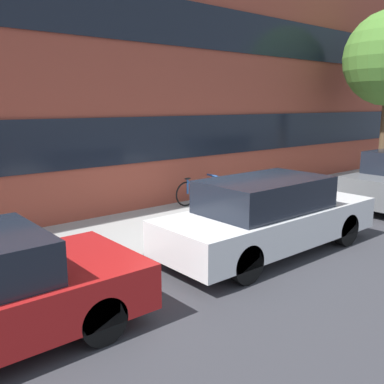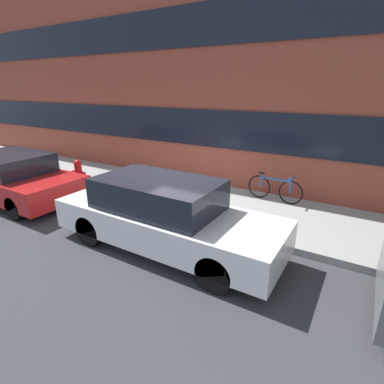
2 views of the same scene
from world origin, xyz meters
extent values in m
plane|color=#333338|center=(0.00, 0.00, 0.00)|extent=(56.00, 56.00, 0.00)
cube|color=gray|center=(0.00, 1.39, 0.07)|extent=(28.00, 2.78, 0.15)
cube|color=brown|center=(0.00, 3.23, 4.25)|extent=(28.00, 0.90, 8.51)
cube|color=black|center=(0.00, 2.76, 1.87)|extent=(25.76, 0.04, 1.10)
cube|color=black|center=(0.00, 2.76, 4.68)|extent=(25.76, 0.04, 1.10)
cube|color=#AD1919|center=(-4.65, -1.05, 0.51)|extent=(4.10, 1.80, 0.59)
cube|color=black|center=(-4.81, -1.05, 1.06)|extent=(2.13, 1.59, 0.51)
cylinder|color=black|center=(-3.38, -0.24, 0.29)|extent=(0.59, 0.18, 0.59)
cylinder|color=black|center=(-3.38, -1.86, 0.29)|extent=(0.59, 0.18, 0.59)
cylinder|color=black|center=(-5.92, -0.24, 0.29)|extent=(0.59, 0.18, 0.59)
cube|color=silver|center=(0.56, -1.05, 0.54)|extent=(4.59, 1.61, 0.60)
cube|color=black|center=(0.38, -1.05, 1.13)|extent=(2.39, 1.41, 0.57)
cylinder|color=black|center=(1.99, -0.34, 0.31)|extent=(0.63, 0.18, 0.63)
cylinder|color=black|center=(1.99, -1.76, 0.31)|extent=(0.63, 0.18, 0.63)
cylinder|color=black|center=(-0.86, -0.34, 0.31)|extent=(0.63, 0.18, 0.63)
cylinder|color=black|center=(-0.86, -1.76, 0.31)|extent=(0.63, 0.18, 0.63)
cylinder|color=red|center=(-3.95, 0.51, 0.17)|extent=(0.32, 0.32, 0.04)
cylinder|color=red|center=(-3.95, 0.51, 0.48)|extent=(0.22, 0.22, 0.59)
sphere|color=red|center=(-3.95, 0.51, 0.82)|extent=(0.23, 0.23, 0.23)
cylinder|color=red|center=(-4.15, 0.51, 0.54)|extent=(0.18, 0.09, 0.09)
cylinder|color=red|center=(-3.76, 0.51, 0.54)|extent=(0.18, 0.09, 0.09)
torus|color=black|center=(2.14, 2.24, 0.47)|extent=(0.64, 0.09, 0.64)
torus|color=black|center=(1.27, 2.30, 0.47)|extent=(0.64, 0.09, 0.64)
cylinder|color=#234C8C|center=(1.71, 2.27, 0.75)|extent=(0.83, 0.12, 0.06)
cylinder|color=#234C8C|center=(1.32, 2.30, 0.65)|extent=(0.06, 0.06, 0.36)
cylinder|color=#234C8C|center=(2.12, 2.24, 0.65)|extent=(0.06, 0.06, 0.36)
ellipsoid|color=black|center=(1.32, 2.30, 0.86)|extent=(0.21, 0.09, 0.05)
cylinder|color=#234C8C|center=(2.12, 2.24, 0.86)|extent=(0.08, 0.44, 0.05)
camera|label=1|loc=(-5.48, -5.97, 2.72)|focal=40.00mm
camera|label=2|loc=(3.75, -5.34, 3.08)|focal=28.00mm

